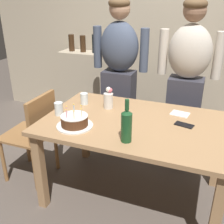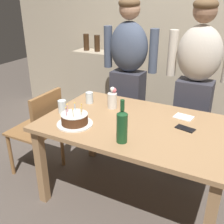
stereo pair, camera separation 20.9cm
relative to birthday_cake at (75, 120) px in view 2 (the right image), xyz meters
name	(u,v)px [view 2 (the right image)]	position (x,y,z in m)	size (l,w,h in m)	color
ground_plane	(133,195)	(0.42, 0.25, -0.78)	(10.00, 10.00, 0.00)	#564C44
back_wall	(189,29)	(0.42, 1.80, 0.52)	(5.20, 0.10, 2.60)	tan
dining_table	(136,133)	(0.42, 0.25, -0.14)	(1.50, 0.96, 0.74)	#A37A51
birthday_cake	(75,120)	(0.00, 0.00, 0.00)	(0.28, 0.28, 0.17)	white
water_glass_near	(62,107)	(-0.23, 0.14, 0.01)	(0.07, 0.07, 0.11)	silver
water_glass_far	(89,98)	(-0.14, 0.44, 0.01)	(0.07, 0.07, 0.11)	silver
wine_bottle	(122,126)	(0.44, -0.07, 0.08)	(0.08, 0.08, 0.31)	#194723
cell_phone	(185,129)	(0.79, 0.33, -0.04)	(0.14, 0.07, 0.01)	black
napkin_stack	(184,117)	(0.73, 0.53, -0.04)	(0.15, 0.11, 0.01)	white
flower_vase	(112,99)	(0.11, 0.44, 0.04)	(0.08, 0.09, 0.19)	silver
person_man_bearded	(128,76)	(0.00, 1.02, 0.09)	(0.61, 0.27, 1.66)	#33333D
person_woman_cardigan	(195,85)	(0.71, 1.02, 0.09)	(0.61, 0.27, 1.66)	#33333D
dining_chair	(41,127)	(-0.53, 0.17, -0.27)	(0.42, 0.42, 0.87)	olive
shelf_cabinet	(103,86)	(-0.63, 1.58, -0.29)	(0.80, 0.30, 1.22)	tan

